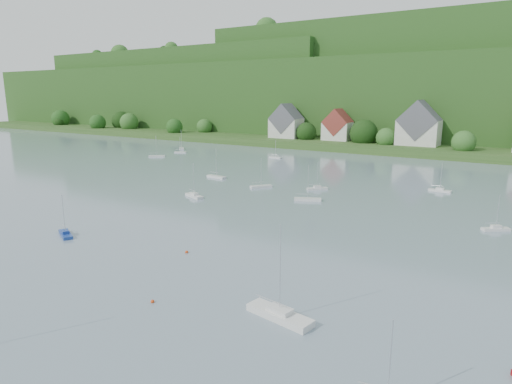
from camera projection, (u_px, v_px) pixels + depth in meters
far_shore_strip at (412, 145)px, 190.70m from camera, size 600.00×60.00×3.00m
forested_ridge at (446, 95)px, 242.37m from camera, size 620.00×181.22×69.89m
village_building_0 at (286, 124)px, 207.03m from camera, size 14.00×10.40×16.00m
village_building_1 at (338, 127)px, 195.76m from camera, size 12.00×9.36×14.00m
village_building_2 at (419, 127)px, 176.30m from camera, size 16.00×11.44×18.00m
near_sailboat_1 at (65, 234)px, 73.00m from camera, size 5.34×3.55×7.04m
near_sailboat_4 at (280, 314)px, 46.00m from camera, size 7.88×3.40×10.29m
mooring_buoy_2 at (153, 302)px, 49.65m from camera, size 0.43×0.43×0.43m
mooring_buoy_3 at (187, 253)px, 65.24m from camera, size 0.47×0.47×0.47m
far_sailboat_cluster at (398, 183)px, 115.04m from camera, size 198.07×71.40×8.53m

